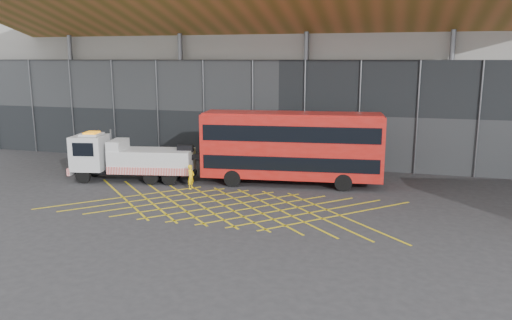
% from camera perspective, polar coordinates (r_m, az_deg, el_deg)
% --- Properties ---
extents(ground_plane, '(120.00, 120.00, 0.00)m').
position_cam_1_polar(ground_plane, '(28.63, -6.63, -4.96)').
color(ground_plane, '#28282A').
extents(road_markings, '(19.96, 7.16, 0.01)m').
position_cam_1_polar(road_markings, '(28.07, -3.60, -5.23)').
color(road_markings, gold).
rests_on(road_markings, ground_plane).
extents(construction_building, '(55.00, 23.97, 18.00)m').
position_cam_1_polar(construction_building, '(44.60, 4.69, 12.63)').
color(construction_building, gray).
rests_on(construction_building, ground_plane).
extents(recovery_truck, '(9.64, 3.70, 3.34)m').
position_cam_1_polar(recovery_truck, '(34.42, -14.38, 0.20)').
color(recovery_truck, black).
rests_on(recovery_truck, ground_plane).
extents(bus_towed, '(11.78, 4.01, 4.70)m').
position_cam_1_polar(bus_towed, '(32.26, 4.06, 1.72)').
color(bus_towed, '#AD140F').
rests_on(bus_towed, ground_plane).
extents(worker, '(0.43, 0.60, 1.54)m').
position_cam_1_polar(worker, '(31.70, -7.45, -1.92)').
color(worker, yellow).
rests_on(worker, ground_plane).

